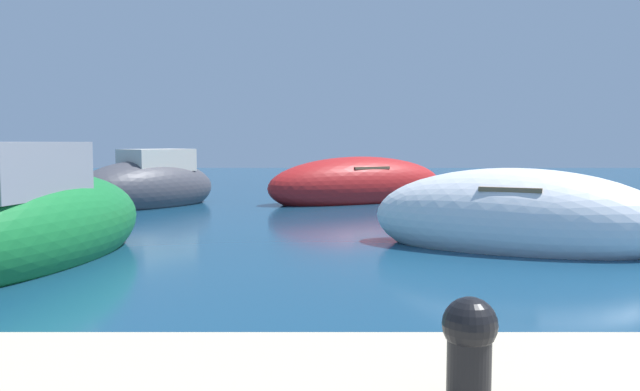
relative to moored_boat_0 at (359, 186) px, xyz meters
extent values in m
ellipsoid|color=#B21E1E|center=(0.00, 0.00, 0.00)|extent=(6.64, 4.89, 1.90)
cube|color=brown|center=(0.00, 0.00, 0.60)|extent=(1.93, 2.09, 0.08)
ellipsoid|color=white|center=(2.33, -9.09, 0.00)|extent=(5.71, 4.08, 1.92)
cube|color=brown|center=(2.33, -9.09, 0.62)|extent=(1.66, 1.99, 0.08)
ellipsoid|color=#197233|center=(-5.96, -10.51, 0.00)|extent=(3.19, 6.43, 1.92)
cube|color=gray|center=(-6.04, -10.99, 1.01)|extent=(1.89, 2.60, 0.86)
ellipsoid|color=#3F3F47|center=(-6.49, -1.44, -0.03)|extent=(4.58, 5.09, 1.81)
cube|color=beige|center=(-6.25, -1.13, 0.86)|extent=(2.26, 2.41, 0.68)
cylinder|color=black|center=(-0.45, -17.47, 0.20)|extent=(0.24, 0.24, 0.45)
sphere|color=black|center=(-0.45, -17.47, 0.47)|extent=(0.30, 0.30, 0.30)
camera|label=1|loc=(-1.26, -20.86, 1.46)|focal=36.20mm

